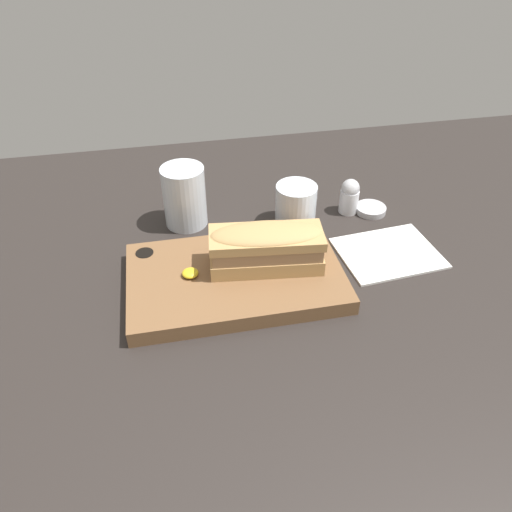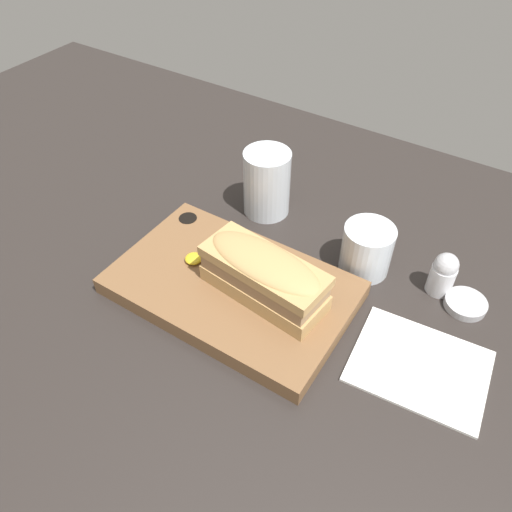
{
  "view_description": "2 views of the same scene",
  "coord_description": "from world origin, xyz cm",
  "px_view_note": "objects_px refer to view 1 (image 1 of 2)",
  "views": [
    {
      "loc": [
        -13.61,
        -57.44,
        54.29
      ],
      "look_at": [
        -1.94,
        0.59,
        8.07
      ],
      "focal_mm": 35.0,
      "sensor_mm": 36.0,
      "label": 1
    },
    {
      "loc": [
        23.66,
        -36.59,
        55.97
      ],
      "look_at": [
        -1.86,
        3.2,
        10.04
      ],
      "focal_mm": 35.0,
      "sensor_mm": 36.0,
      "label": 2
    }
  ],
  "objects_px": {
    "serving_board": "(235,277)",
    "napkin": "(388,253)",
    "wine_glass": "(296,207)",
    "condiment_dish": "(371,209)",
    "water_glass": "(185,200)",
    "sandwich": "(264,246)",
    "salt_shaker": "(349,196)"
  },
  "relations": [
    {
      "from": "water_glass",
      "to": "condiment_dish",
      "type": "relative_size",
      "value": 1.94
    },
    {
      "from": "wine_glass",
      "to": "napkin",
      "type": "relative_size",
      "value": 0.44
    },
    {
      "from": "sandwich",
      "to": "wine_glass",
      "type": "height_order",
      "value": "sandwich"
    },
    {
      "from": "salt_shaker",
      "to": "condiment_dish",
      "type": "distance_m",
      "value": 0.05
    },
    {
      "from": "serving_board",
      "to": "salt_shaker",
      "type": "relative_size",
      "value": 4.86
    },
    {
      "from": "serving_board",
      "to": "water_glass",
      "type": "relative_size",
      "value": 2.97
    },
    {
      "from": "serving_board",
      "to": "salt_shaker",
      "type": "distance_m",
      "value": 0.3
    },
    {
      "from": "wine_glass",
      "to": "salt_shaker",
      "type": "xyz_separation_m",
      "value": [
        0.11,
        0.02,
        0.0
      ]
    },
    {
      "from": "serving_board",
      "to": "napkin",
      "type": "distance_m",
      "value": 0.27
    },
    {
      "from": "water_glass",
      "to": "wine_glass",
      "type": "relative_size",
      "value": 1.46
    },
    {
      "from": "water_glass",
      "to": "salt_shaker",
      "type": "bearing_deg",
      "value": -4.28
    },
    {
      "from": "napkin",
      "to": "serving_board",
      "type": "bearing_deg",
      "value": -174.71
    },
    {
      "from": "water_glass",
      "to": "condiment_dish",
      "type": "bearing_deg",
      "value": -5.47
    },
    {
      "from": "water_glass",
      "to": "salt_shaker",
      "type": "height_order",
      "value": "water_glass"
    },
    {
      "from": "water_glass",
      "to": "condiment_dish",
      "type": "xyz_separation_m",
      "value": [
        0.35,
        -0.03,
        -0.04
      ]
    },
    {
      "from": "salt_shaker",
      "to": "serving_board",
      "type": "bearing_deg",
      "value": -146.1
    },
    {
      "from": "wine_glass",
      "to": "salt_shaker",
      "type": "relative_size",
      "value": 1.12
    },
    {
      "from": "napkin",
      "to": "condiment_dish",
      "type": "height_order",
      "value": "condiment_dish"
    },
    {
      "from": "water_glass",
      "to": "wine_glass",
      "type": "bearing_deg",
      "value": -11.43
    },
    {
      "from": "serving_board",
      "to": "wine_glass",
      "type": "height_order",
      "value": "wine_glass"
    },
    {
      "from": "sandwich",
      "to": "condiment_dish",
      "type": "relative_size",
      "value": 3.12
    },
    {
      "from": "water_glass",
      "to": "napkin",
      "type": "distance_m",
      "value": 0.37
    },
    {
      "from": "water_glass",
      "to": "wine_glass",
      "type": "xyz_separation_m",
      "value": [
        0.2,
        -0.04,
        -0.02
      ]
    },
    {
      "from": "water_glass",
      "to": "napkin",
      "type": "xyz_separation_m",
      "value": [
        0.33,
        -0.16,
        -0.05
      ]
    },
    {
      "from": "serving_board",
      "to": "wine_glass",
      "type": "bearing_deg",
      "value": 47.23
    },
    {
      "from": "sandwich",
      "to": "water_glass",
      "type": "relative_size",
      "value": 1.61
    },
    {
      "from": "serving_board",
      "to": "sandwich",
      "type": "relative_size",
      "value": 1.85
    },
    {
      "from": "wine_glass",
      "to": "condiment_dish",
      "type": "bearing_deg",
      "value": 2.43
    },
    {
      "from": "condiment_dish",
      "to": "wine_glass",
      "type": "bearing_deg",
      "value": -177.57
    },
    {
      "from": "serving_board",
      "to": "napkin",
      "type": "relative_size",
      "value": 1.9
    },
    {
      "from": "wine_glass",
      "to": "water_glass",
      "type": "bearing_deg",
      "value": 168.57
    },
    {
      "from": "sandwich",
      "to": "wine_glass",
      "type": "bearing_deg",
      "value": 58.11
    }
  ]
}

